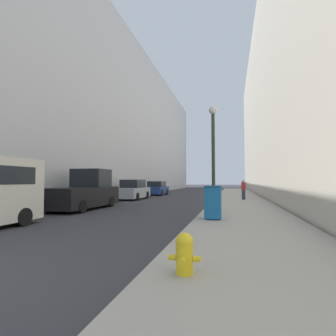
{
  "coord_description": "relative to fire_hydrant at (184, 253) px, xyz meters",
  "views": [
    {
      "loc": [
        5.33,
        -2.6,
        1.61
      ],
      "look_at": [
        0.08,
        18.77,
        2.66
      ],
      "focal_mm": 28.0,
      "sensor_mm": 36.0,
      "label": 1
    }
  ],
  "objects": [
    {
      "name": "building_left_glass",
      "position": [
        -15.4,
        24.47,
        8.16
      ],
      "size": [
        12.0,
        60.0,
        17.28
      ],
      "color": "#BCBCC1",
      "rests_on": "ground"
    },
    {
      "name": "fire_hydrant",
      "position": [
        0.0,
        0.0,
        0.0
      ],
      "size": [
        0.51,
        0.4,
        0.64
      ],
      "color": "yellow",
      "rests_on": "sidewalk_right"
    },
    {
      "name": "pedestrian_on_sidewalk",
      "position": [
        1.58,
        16.93,
        0.44
      ],
      "size": [
        0.31,
        0.2,
        1.54
      ],
      "color": "#2D3347",
      "rests_on": "sidewalk_right"
    },
    {
      "name": "parked_sedan_far",
      "position": [
        -7.47,
        24.01,
        0.23
      ],
      "size": [
        1.92,
        4.11,
        1.53
      ],
      "color": "navy",
      "rests_on": "ground"
    },
    {
      "name": "building_right_stone",
      "position": [
        9.39,
        24.47,
        9.54
      ],
      "size": [
        12.0,
        60.0,
        20.04
      ],
      "color": "beige",
      "rests_on": "ground"
    },
    {
      "name": "trash_bin",
      "position": [
        0.02,
        6.08,
        0.31
      ],
      "size": [
        0.63,
        0.7,
        1.27
      ],
      "color": "#19609E",
      "rests_on": "sidewalk_right"
    },
    {
      "name": "lamppost",
      "position": [
        -0.18,
        9.36,
        2.64
      ],
      "size": [
        0.42,
        0.42,
        5.3
      ],
      "color": "#2D332D",
      "rests_on": "sidewalk_right"
    },
    {
      "name": "parked_sedan_near",
      "position": [
        -7.57,
        17.08,
        0.29
      ],
      "size": [
        1.86,
        4.22,
        1.69
      ],
      "color": "#A3A8B2",
      "rests_on": "ground"
    },
    {
      "name": "sidewalk_right",
      "position": [
        1.29,
        16.47,
        -0.41
      ],
      "size": [
        3.99,
        60.0,
        0.14
      ],
      "color": "#9E998E",
      "rests_on": "ground"
    },
    {
      "name": "pickup_truck",
      "position": [
        -7.46,
        9.29,
        0.45
      ],
      "size": [
        2.13,
        5.16,
        2.29
      ],
      "color": "black",
      "rests_on": "ground"
    }
  ]
}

